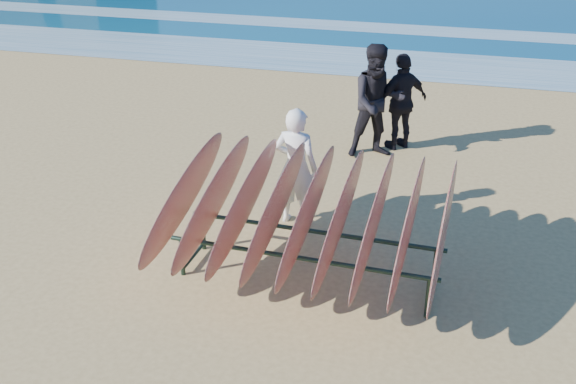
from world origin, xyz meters
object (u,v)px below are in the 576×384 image
object	(u,v)px
surfboard_rack	(308,213)
person_white	(296,167)
person_dark_b	(402,102)
person_dark_a	(377,102)

from	to	relation	value
surfboard_rack	person_white	world-z (taller)	person_white
person_white	person_dark_b	distance (m)	3.25
person_white	surfboard_rack	bearing A→B (deg)	117.31
person_dark_a	person_dark_b	world-z (taller)	person_dark_a
person_dark_a	person_dark_b	bearing A→B (deg)	28.61
surfboard_rack	person_dark_a	distance (m)	4.02
surfboard_rack	person_dark_a	world-z (taller)	person_dark_a
person_dark_a	person_dark_b	size ratio (longest dim) A/B	1.15
person_white	person_dark_b	xyz separation A→B (m)	(1.09, 3.06, -0.01)
surfboard_rack	person_dark_a	xyz separation A→B (m)	(0.25, 4.02, 0.04)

